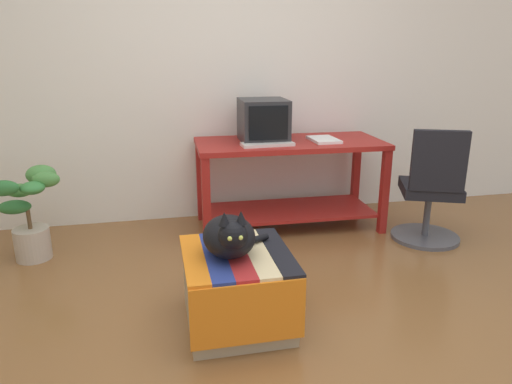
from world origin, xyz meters
TOP-DOWN VIEW (x-y plane):
  - ground_plane at (0.00, 0.00)m, footprint 14.00×14.00m
  - back_wall at (0.00, 2.05)m, footprint 8.00×0.10m
  - desk at (0.45, 1.60)m, footprint 1.51×0.70m
  - tv_monitor at (0.24, 1.65)m, footprint 0.37×0.41m
  - keyboard at (0.23, 1.46)m, footprint 0.41×0.17m
  - book at (0.72, 1.54)m, footprint 0.21×0.30m
  - ottoman_with_blanket at (-0.23, 0.24)m, footprint 0.56×0.63m
  - cat at (-0.26, 0.21)m, footprint 0.38×0.37m
  - potted_plant at (-1.49, 1.37)m, footprint 0.43×0.37m
  - office_chair at (1.40, 1.05)m, footprint 0.54×0.55m

SIDE VIEW (x-z plane):
  - ground_plane at x=0.00m, z-range 0.00..0.00m
  - ottoman_with_blanket at x=-0.23m, z-range 0.00..0.41m
  - potted_plant at x=-1.49m, z-range 0.00..0.65m
  - office_chair at x=1.40m, z-range -0.06..0.83m
  - desk at x=0.45m, z-range 0.13..0.86m
  - cat at x=-0.26m, z-range 0.38..0.67m
  - book at x=0.72m, z-range 0.72..0.75m
  - keyboard at x=0.23m, z-range 0.72..0.75m
  - tv_monitor at x=0.24m, z-range 0.72..1.05m
  - back_wall at x=0.00m, z-range 0.00..2.60m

